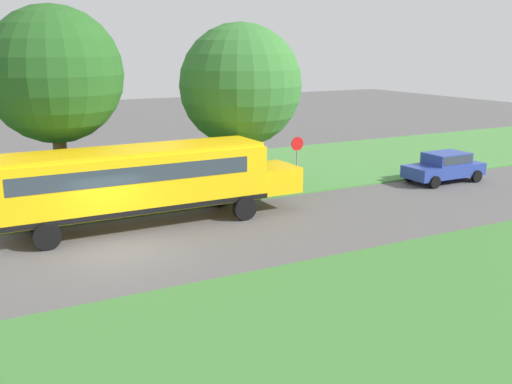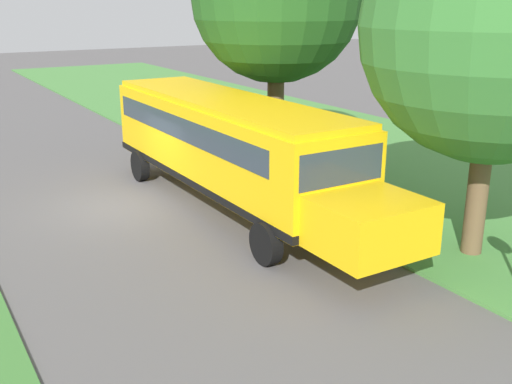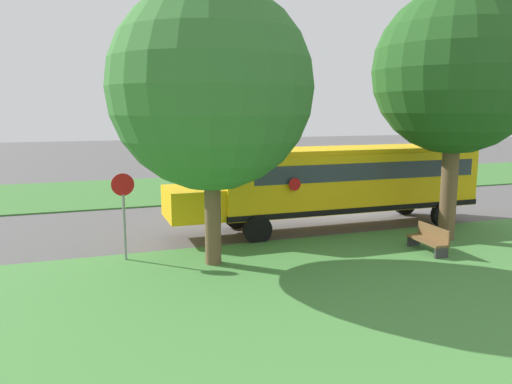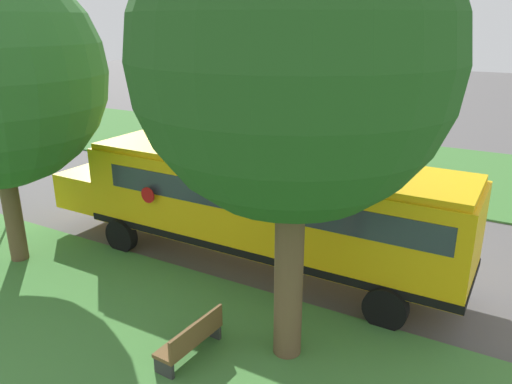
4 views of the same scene
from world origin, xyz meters
name	(u,v)px [view 4 (image 4 of 4)]	position (x,y,z in m)	size (l,w,h in m)	color
ground_plane	(350,242)	(0.00, 0.00, 0.00)	(120.00, 120.00, 0.00)	#565454
grass_far_side	(417,170)	(9.00, 0.00, 0.04)	(10.00, 80.00, 0.07)	#3D7533
school_bus	(258,200)	(-2.70, 1.77, 1.92)	(2.84, 12.42, 3.16)	yellow
oak_tree_beside_bus	(297,64)	(-5.91, -0.80, 5.82)	(5.59, 5.59, 8.70)	brown
park_bench	(191,339)	(-6.97, 0.87, 0.47)	(1.62, 0.59, 0.92)	brown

